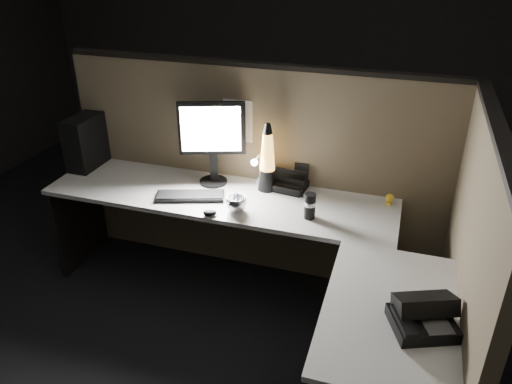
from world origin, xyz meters
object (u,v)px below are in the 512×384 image
(keyboard, at_px, (190,196))
(desk_phone, at_px, (422,315))
(pc_tower, at_px, (87,141))
(monitor, at_px, (212,135))
(lava_lamp, at_px, (267,163))

(keyboard, xyz_separation_m, desk_phone, (1.45, -0.78, 0.05))
(keyboard, relative_size, desk_phone, 1.35)
(pc_tower, xyz_separation_m, desk_phone, (2.35, -1.03, -0.13))
(monitor, bearing_deg, lava_lamp, -18.49)
(lava_lamp, xyz_separation_m, desk_phone, (1.01, -1.04, -0.13))
(monitor, distance_m, lava_lamp, 0.41)
(monitor, xyz_separation_m, lava_lamp, (0.38, 0.00, -0.15))
(monitor, distance_m, keyboard, 0.43)
(pc_tower, distance_m, desk_phone, 2.57)
(pc_tower, xyz_separation_m, lava_lamp, (1.35, 0.02, 0.01))
(lava_lamp, bearing_deg, monitor, -179.48)
(monitor, height_order, desk_phone, monitor)
(desk_phone, bearing_deg, lava_lamp, 111.58)
(pc_tower, xyz_separation_m, keyboard, (0.91, -0.25, -0.18))
(monitor, relative_size, keyboard, 1.29)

